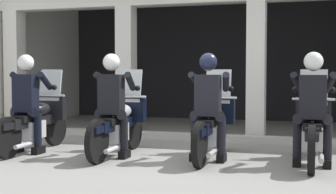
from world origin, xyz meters
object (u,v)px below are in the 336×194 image
Objects in this scene: police_officer_far_left at (27,95)px; motorcycle_far_left at (37,121)px; police_officer_center_left at (112,96)px; police_officer_far_right at (313,99)px; motorcycle_center_left at (120,123)px; motorcycle_far_right at (313,129)px; police_officer_center_right at (208,97)px; motorcycle_center_right at (212,125)px.

motorcycle_far_left is at bearing 95.55° from police_officer_far_left.
police_officer_center_left is 1.00× the size of police_officer_far_right.
police_officer_far_left is at bearing -161.77° from motorcycle_center_left.
motorcycle_far_right is at bearing 95.62° from police_officer_far_right.
police_officer_center_right is (2.92, -0.10, 0.44)m from motorcycle_far_left.
police_officer_center_right is at bearing 9.43° from police_officer_far_left.
police_officer_center_left is at bearing -84.59° from motorcycle_center_left.
motorcycle_center_left is 1.29× the size of police_officer_center_left.
police_officer_center_right is (-0.00, -0.28, 0.44)m from motorcycle_center_right.
police_officer_far_right is (4.39, -0.09, 0.44)m from motorcycle_far_left.
police_officer_far_right is at bearing 8.58° from police_officer_center_left.
motorcycle_far_right is 0.52m from police_officer_far_right.
police_officer_far_left is 1.00× the size of police_officer_far_right.
motorcycle_far_right is 1.29× the size of police_officer_far_right.
motorcycle_center_right is (1.46, 0.43, -0.44)m from police_officer_center_left.
motorcycle_center_right is at bearing 21.89° from police_officer_center_left.
motorcycle_center_right is (1.46, 0.14, 0.00)m from motorcycle_center_left.
police_officer_far_left and police_officer_center_left have the same top height.
motorcycle_center_right is at bearing 9.43° from motorcycle_far_left.
motorcycle_center_left is at bearing 7.49° from motorcycle_far_left.
police_officer_center_right is at bearing -162.92° from motorcycle_far_right.
motorcycle_far_left and motorcycle_center_right have the same top height.
police_officer_center_left is at bearing -171.22° from police_officer_far_right.
motorcycle_center_left is 1.00× the size of motorcycle_center_right.
police_officer_center_left reaches higher than motorcycle_center_right.
motorcycle_far_right is at bearing 11.99° from police_officer_far_left.
police_officer_center_right reaches higher than motorcycle_far_left.
police_officer_far_left is at bearing -84.45° from motorcycle_far_left.
police_officer_far_left is 0.78× the size of motorcycle_far_right.
police_officer_far_left is at bearing -171.63° from police_officer_far_right.
motorcycle_center_right is (2.93, 0.47, -0.44)m from police_officer_far_left.
motorcycle_center_left is at bearing 179.47° from police_officer_center_right.
police_officer_center_left reaches higher than motorcycle_far_right.
motorcycle_center_right is 1.46m from motorcycle_far_right.
motorcycle_center_right is (2.92, 0.18, 0.00)m from motorcycle_far_left.
motorcycle_far_left is at bearing -176.93° from police_officer_center_right.
police_officer_center_right is 0.78× the size of motorcycle_far_right.
police_officer_far_left is at bearing -172.66° from police_officer_center_left.
police_officer_far_right is (1.46, 0.01, 0.00)m from police_officer_center_right.
motorcycle_far_right is (2.92, 0.15, 0.00)m from motorcycle_center_left.
police_officer_far_left reaches higher than motorcycle_far_right.
motorcycle_far_left is at bearing 176.31° from police_officer_center_left.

